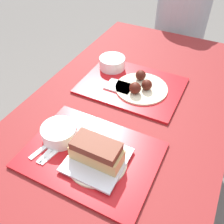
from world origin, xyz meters
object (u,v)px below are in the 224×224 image
(tray_near, at_px, (91,155))
(tray_far, at_px, (132,86))
(bowl_coleslaw_near, at_px, (59,132))
(bowl_coleslaw_far, at_px, (112,62))
(brisket_sandwich_plate, at_px, (97,155))
(wings_plate_far, at_px, (141,86))
(person_seated_across, at_px, (181,22))

(tray_near, height_order, tray_far, same)
(tray_near, height_order, bowl_coleslaw_near, bowl_coleslaw_near)
(tray_near, xyz_separation_m, bowl_coleslaw_far, (-0.17, 0.51, 0.04))
(tray_far, bearing_deg, bowl_coleslaw_near, -103.67)
(tray_far, relative_size, brisket_sandwich_plate, 2.24)
(tray_far, relative_size, wings_plate_far, 1.92)
(tray_far, height_order, wings_plate_far, wings_plate_far)
(tray_far, height_order, person_seated_across, person_seated_across)
(bowl_coleslaw_near, relative_size, bowl_coleslaw_far, 1.00)
(brisket_sandwich_plate, height_order, bowl_coleslaw_far, brisket_sandwich_plate)
(bowl_coleslaw_near, distance_m, brisket_sandwich_plate, 0.17)
(tray_far, distance_m, person_seated_across, 0.84)
(brisket_sandwich_plate, distance_m, person_seated_across, 1.28)
(tray_near, relative_size, person_seated_across, 0.63)
(person_seated_across, bearing_deg, tray_near, -88.63)
(tray_near, xyz_separation_m, tray_far, (-0.03, 0.42, 0.00))
(tray_near, relative_size, bowl_coleslaw_near, 3.59)
(person_seated_across, bearing_deg, bowl_coleslaw_far, -100.75)
(bowl_coleslaw_far, relative_size, person_seated_across, 0.17)
(brisket_sandwich_plate, bearing_deg, wings_plate_far, 92.66)
(bowl_coleslaw_far, distance_m, wings_plate_far, 0.21)
(tray_near, distance_m, wings_plate_far, 0.41)
(tray_far, height_order, bowl_coleslaw_near, bowl_coleslaw_near)
(tray_far, bearing_deg, bowl_coleslaw_far, 149.29)
(tray_near, relative_size, tray_far, 1.00)
(wings_plate_far, bearing_deg, tray_far, 166.51)
(tray_near, distance_m, bowl_coleslaw_far, 0.54)
(bowl_coleslaw_near, relative_size, person_seated_across, 0.17)
(tray_far, height_order, bowl_coleslaw_far, bowl_coleslaw_far)
(tray_near, relative_size, wings_plate_far, 1.92)
(tray_near, distance_m, tray_far, 0.42)
(bowl_coleslaw_far, xyz_separation_m, wings_plate_far, (0.19, -0.09, -0.01))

